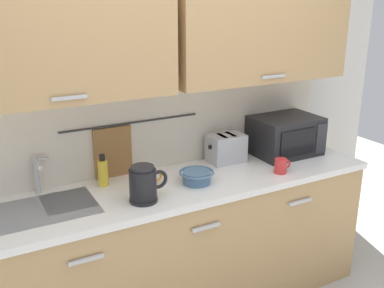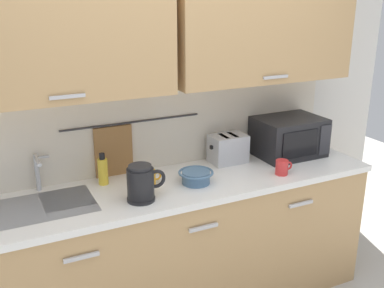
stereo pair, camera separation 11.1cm
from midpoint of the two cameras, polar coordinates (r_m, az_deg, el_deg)
counter_unit at (r=2.97m, az=-2.64°, el=-12.73°), size 2.53×0.64×0.90m
back_wall_assembly at (r=2.79m, az=-4.89°, el=8.72°), size 3.70×0.41×2.50m
sink_faucet at (r=2.71m, az=-20.07°, el=-3.20°), size 0.09×0.17×0.22m
microwave at (r=3.26m, az=10.73°, el=1.07°), size 0.46×0.35×0.27m
electric_kettle at (r=2.50m, az=-7.39°, el=-5.06°), size 0.23×0.16×0.21m
dish_soap_bottle at (r=2.74m, az=-12.32°, el=-3.49°), size 0.06×0.06×0.20m
mug_near_sink at (r=2.71m, az=-6.49°, el=-4.32°), size 0.12×0.08×0.09m
mixing_bowl at (r=2.73m, az=-0.60°, el=-4.09°), size 0.21×0.21×0.08m
toaster at (r=3.06m, az=3.28°, el=-0.51°), size 0.26×0.17×0.19m
mug_by_kettle at (r=2.93m, az=10.11°, el=-2.74°), size 0.12×0.08×0.09m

